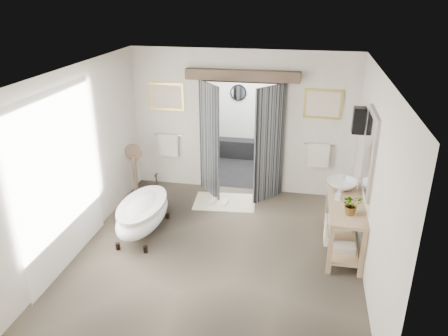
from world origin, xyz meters
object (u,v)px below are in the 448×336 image
(clawfoot_tub, at_px, (143,213))
(vanity, at_px, (343,221))
(rug, at_px, (225,202))
(basin, at_px, (342,185))

(clawfoot_tub, distance_m, vanity, 3.33)
(rug, relative_size, basin, 2.36)
(clawfoot_tub, xyz_separation_m, rug, (1.16, 1.41, -0.38))
(rug, bearing_deg, clawfoot_tub, -129.52)
(clawfoot_tub, xyz_separation_m, vanity, (3.33, 0.15, 0.12))
(clawfoot_tub, relative_size, vanity, 1.02)
(vanity, height_order, basin, basin)
(clawfoot_tub, xyz_separation_m, basin, (3.30, 0.59, 0.55))
(clawfoot_tub, bearing_deg, rug, 50.48)
(vanity, xyz_separation_m, basin, (-0.03, 0.44, 0.43))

